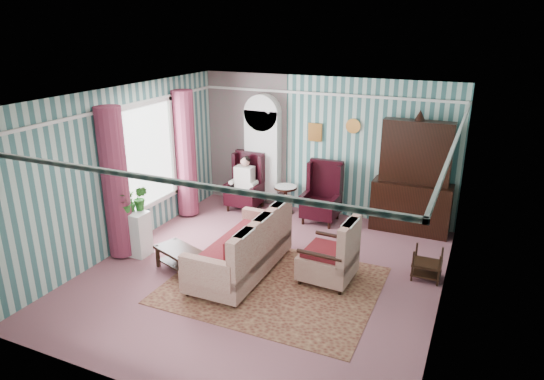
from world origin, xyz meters
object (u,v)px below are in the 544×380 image
at_px(wingback_left, 245,182).
at_px(sofa, 240,246).
at_px(dresser_hutch, 414,174).
at_px(coffee_table, 181,260).
at_px(floral_armchair, 328,253).
at_px(plant_stand, 134,233).
at_px(wingback_right, 321,193).
at_px(nest_table, 427,263).
at_px(bookcase, 263,157).
at_px(round_side_table, 285,200).
at_px(seated_woman, 245,184).

bearing_deg(wingback_left, sofa, -64.35).
height_order(dresser_hutch, coffee_table, dresser_hutch).
distance_m(dresser_hutch, coffee_table, 4.63).
bearing_deg(floral_armchair, wingback_left, 52.39).
xyz_separation_m(sofa, coffee_table, (-0.93, -0.34, -0.29)).
bearing_deg(wingback_left, plant_stand, -106.22).
height_order(wingback_right, nest_table, wingback_right).
bearing_deg(wingback_left, nest_table, -20.85).
relative_size(bookcase, wingback_left, 1.79).
distance_m(dresser_hutch, round_side_table, 2.75).
relative_size(sofa, floral_armchair, 2.25).
bearing_deg(round_side_table, dresser_hutch, 2.64).
distance_m(wingback_left, plant_stand, 2.87).
height_order(dresser_hutch, sofa, dresser_hutch).
bearing_deg(wingback_right, nest_table, -33.75).
relative_size(dresser_hutch, wingback_right, 1.89).
height_order(bookcase, wingback_right, bookcase).
bearing_deg(sofa, round_side_table, 7.03).
height_order(wingback_left, round_side_table, wingback_left).
height_order(plant_stand, sofa, sofa).
bearing_deg(seated_woman, wingback_left, 0.00).
bearing_deg(coffee_table, bookcase, 91.32).
xyz_separation_m(sofa, floral_armchair, (1.37, 0.36, 0.00)).
bearing_deg(dresser_hutch, wingback_left, -175.59).
xyz_separation_m(dresser_hutch, wingback_left, (-3.50, -0.27, -0.55)).
relative_size(bookcase, plant_stand, 2.80).
relative_size(dresser_hutch, nest_table, 4.37).
xyz_separation_m(bookcase, sofa, (1.00, -3.00, -0.64)).
relative_size(seated_woman, nest_table, 2.19).
xyz_separation_m(dresser_hutch, wingback_right, (-1.75, -0.27, -0.55)).
height_order(wingback_left, seated_woman, wingback_left).
bearing_deg(seated_woman, plant_stand, -106.22).
bearing_deg(bookcase, wingback_left, -122.66).
height_order(wingback_right, plant_stand, wingback_right).
bearing_deg(round_side_table, wingback_right, -10.01).
distance_m(wingback_right, round_side_table, 0.92).
xyz_separation_m(bookcase, wingback_right, (1.50, -0.39, -0.50)).
bearing_deg(bookcase, dresser_hutch, -2.11).
relative_size(wingback_right, nest_table, 2.31).
xyz_separation_m(round_side_table, plant_stand, (-1.70, -2.90, 0.10)).
bearing_deg(seated_woman, floral_armchair, -40.58).
bearing_deg(round_side_table, sofa, -82.70).
xyz_separation_m(wingback_right, nest_table, (2.32, -1.55, -0.35)).
distance_m(bookcase, wingback_left, 0.68).
height_order(seated_woman, floral_armchair, seated_woman).
relative_size(round_side_table, plant_stand, 0.75).
bearing_deg(coffee_table, wingback_left, 96.32).
distance_m(round_side_table, floral_armchair, 2.96).
xyz_separation_m(wingback_left, sofa, (1.25, -2.61, -0.14)).
bearing_deg(wingback_left, dresser_hutch, 4.41).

